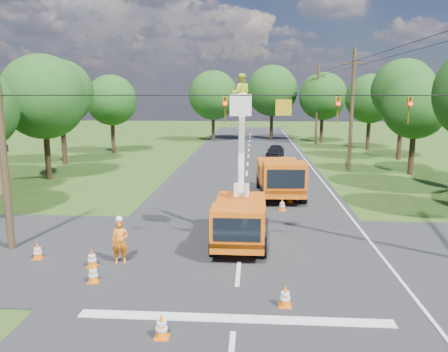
# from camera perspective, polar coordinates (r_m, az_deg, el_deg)

# --- Properties ---
(ground) EXTENTS (140.00, 140.00, 0.00)m
(ground) POSITION_cam_1_polar(r_m,az_deg,el_deg) (35.24, 3.00, 0.26)
(ground) COLOR #294C16
(ground) RESTS_ON ground
(road_main) EXTENTS (12.00, 100.00, 0.06)m
(road_main) POSITION_cam_1_polar(r_m,az_deg,el_deg) (35.24, 3.00, 0.26)
(road_main) COLOR black
(road_main) RESTS_ON ground
(road_cross) EXTENTS (56.00, 10.00, 0.07)m
(road_cross) POSITION_cam_1_polar(r_m,az_deg,el_deg) (17.84, 2.09, -10.20)
(road_cross) COLOR black
(road_cross) RESTS_ON ground
(stop_bar) EXTENTS (9.00, 0.45, 0.02)m
(stop_bar) POSITION_cam_1_polar(r_m,az_deg,el_deg) (13.11, 1.35, -18.30)
(stop_bar) COLOR silver
(stop_bar) RESTS_ON ground
(edge_line) EXTENTS (0.12, 90.00, 0.02)m
(edge_line) POSITION_cam_1_polar(r_m,az_deg,el_deg) (35.61, 12.05, 0.15)
(edge_line) COLOR silver
(edge_line) RESTS_ON ground
(bucket_truck) EXTENTS (2.30, 5.63, 7.18)m
(bucket_truck) POSITION_cam_1_polar(r_m,az_deg,el_deg) (18.65, 2.08, -4.34)
(bucket_truck) COLOR #C0440D
(bucket_truck) RESTS_ON ground
(second_truck) EXTENTS (2.91, 6.77, 2.49)m
(second_truck) POSITION_cam_1_polar(r_m,az_deg,el_deg) (27.48, 7.34, -0.02)
(second_truck) COLOR #C0440D
(second_truck) RESTS_ON ground
(ground_worker) EXTENTS (0.68, 0.50, 1.72)m
(ground_worker) POSITION_cam_1_polar(r_m,az_deg,el_deg) (17.10, -13.41, -8.36)
(ground_worker) COLOR orange
(ground_worker) RESTS_ON ground
(distant_car) EXTENTS (2.21, 4.05, 1.31)m
(distant_car) POSITION_cam_1_polar(r_m,az_deg,el_deg) (44.58, 6.70, 3.24)
(distant_car) COLOR black
(distant_car) RESTS_ON ground
(traffic_cone_0) EXTENTS (0.38, 0.38, 0.71)m
(traffic_cone_0) POSITION_cam_1_polar(r_m,az_deg,el_deg) (12.21, -8.16, -18.83)
(traffic_cone_0) COLOR orange
(traffic_cone_0) RESTS_ON ground
(traffic_cone_1) EXTENTS (0.38, 0.38, 0.71)m
(traffic_cone_1) POSITION_cam_1_polar(r_m,az_deg,el_deg) (13.76, 8.01, -15.26)
(traffic_cone_1) COLOR orange
(traffic_cone_1) RESTS_ON ground
(traffic_cone_2) EXTENTS (0.38, 0.38, 0.71)m
(traffic_cone_2) POSITION_cam_1_polar(r_m,az_deg,el_deg) (24.25, 7.61, -3.74)
(traffic_cone_2) COLOR orange
(traffic_cone_2) RESTS_ON ground
(traffic_cone_3) EXTENTS (0.38, 0.38, 0.71)m
(traffic_cone_3) POSITION_cam_1_polar(r_m,az_deg,el_deg) (26.15, 8.63, -2.71)
(traffic_cone_3) COLOR orange
(traffic_cone_3) RESTS_ON ground
(traffic_cone_4) EXTENTS (0.38, 0.38, 0.71)m
(traffic_cone_4) POSITION_cam_1_polar(r_m,az_deg,el_deg) (17.19, -16.86, -10.21)
(traffic_cone_4) COLOR orange
(traffic_cone_4) RESTS_ON ground
(traffic_cone_5) EXTENTS (0.38, 0.38, 0.71)m
(traffic_cone_5) POSITION_cam_1_polar(r_m,az_deg,el_deg) (18.66, -23.18, -8.96)
(traffic_cone_5) COLOR orange
(traffic_cone_5) RESTS_ON ground
(traffic_cone_7) EXTENTS (0.38, 0.38, 0.71)m
(traffic_cone_7) POSITION_cam_1_polar(r_m,az_deg,el_deg) (32.01, 9.96, -0.29)
(traffic_cone_7) COLOR orange
(traffic_cone_7) RESTS_ON ground
(traffic_cone_8) EXTENTS (0.38, 0.38, 0.71)m
(traffic_cone_8) POSITION_cam_1_polar(r_m,az_deg,el_deg) (15.84, -16.72, -12.04)
(traffic_cone_8) COLOR orange
(traffic_cone_8) RESTS_ON ground
(pole_right_mid) EXTENTS (1.80, 0.30, 10.00)m
(pole_right_mid) POSITION_cam_1_polar(r_m,az_deg,el_deg) (37.55, 16.35, 8.34)
(pole_right_mid) COLOR #4C3823
(pole_right_mid) RESTS_ON ground
(pole_right_far) EXTENTS (1.80, 0.30, 10.00)m
(pole_right_far) POSITION_cam_1_polar(r_m,az_deg,el_deg) (57.24, 12.05, 9.18)
(pole_right_far) COLOR #4C3823
(pole_right_far) RESTS_ON ground
(pole_left) EXTENTS (0.30, 0.30, 9.00)m
(pole_left) POSITION_cam_1_polar(r_m,az_deg,el_deg) (19.51, -27.01, 4.06)
(pole_left) COLOR #4C3823
(pole_left) RESTS_ON ground
(signal_span) EXTENTS (18.00, 0.29, 1.07)m
(signal_span) POSITION_cam_1_polar(r_m,az_deg,el_deg) (16.76, 9.95, 8.89)
(signal_span) COLOR black
(signal_span) RESTS_ON ground
(tree_left_d) EXTENTS (6.20, 6.20, 9.24)m
(tree_left_d) POSITION_cam_1_polar(r_m,az_deg,el_deg) (35.24, -22.53, 9.49)
(tree_left_d) COLOR #382616
(tree_left_d) RESTS_ON ground
(tree_left_e) EXTENTS (5.80, 5.80, 9.41)m
(tree_left_e) POSITION_cam_1_polar(r_m,az_deg,el_deg) (42.35, -20.58, 10.18)
(tree_left_e) COLOR #382616
(tree_left_e) RESTS_ON ground
(tree_left_f) EXTENTS (5.40, 5.40, 8.40)m
(tree_left_f) POSITION_cam_1_polar(r_m,az_deg,el_deg) (49.11, -14.49, 9.55)
(tree_left_f) COLOR #382616
(tree_left_f) RESTS_ON ground
(tree_right_c) EXTENTS (5.00, 5.00, 7.83)m
(tree_right_c) POSITION_cam_1_polar(r_m,az_deg,el_deg) (37.88, 23.72, 8.20)
(tree_right_c) COLOR #382616
(tree_right_c) RESTS_ON ground
(tree_right_d) EXTENTS (6.00, 6.00, 9.70)m
(tree_right_d) POSITION_cam_1_polar(r_m,az_deg,el_deg) (45.95, 22.38, 10.28)
(tree_right_d) COLOR #382616
(tree_right_d) RESTS_ON ground
(tree_right_e) EXTENTS (5.60, 5.60, 8.63)m
(tree_right_e) POSITION_cam_1_polar(r_m,az_deg,el_deg) (53.36, 18.56, 9.53)
(tree_right_e) COLOR #382616
(tree_right_e) RESTS_ON ground
(tree_far_a) EXTENTS (6.60, 6.60, 9.50)m
(tree_far_a) POSITION_cam_1_polar(r_m,az_deg,el_deg) (59.92, -1.43, 10.50)
(tree_far_a) COLOR #382616
(tree_far_a) RESTS_ON ground
(tree_far_b) EXTENTS (7.00, 7.00, 10.32)m
(tree_far_b) POSITION_cam_1_polar(r_m,az_deg,el_deg) (61.72, 6.30, 11.02)
(tree_far_b) COLOR #382616
(tree_far_b) RESTS_ON ground
(tree_far_c) EXTENTS (6.20, 6.20, 9.18)m
(tree_far_c) POSITION_cam_1_polar(r_m,az_deg,el_deg) (59.35, 12.79, 10.12)
(tree_far_c) COLOR #382616
(tree_far_c) RESTS_ON ground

